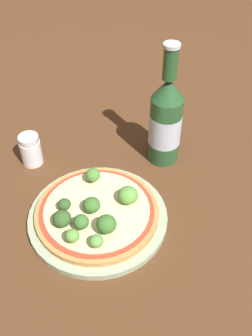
% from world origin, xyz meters
% --- Properties ---
extents(ground_plane, '(3.00, 3.00, 0.00)m').
position_xyz_m(ground_plane, '(0.00, 0.00, 0.00)').
color(ground_plane, '#4C2D19').
extents(plate, '(0.24, 0.24, 0.01)m').
position_xyz_m(plate, '(0.01, -0.03, 0.01)').
color(plate, '#93A384').
rests_on(plate, ground_plane).
extents(pizza, '(0.21, 0.21, 0.01)m').
position_xyz_m(pizza, '(0.01, -0.03, 0.02)').
color(pizza, '#B77F42').
rests_on(pizza, plate).
extents(broccoli_floret_0, '(0.03, 0.03, 0.03)m').
position_xyz_m(broccoli_floret_0, '(0.00, -0.02, 0.04)').
color(broccoli_floret_0, '#89A866').
rests_on(broccoli_floret_0, pizza).
extents(broccoli_floret_1, '(0.03, 0.03, 0.03)m').
position_xyz_m(broccoli_floret_1, '(-0.02, -0.07, 0.05)').
color(broccoli_floret_1, '#89A866').
rests_on(broccoli_floret_1, pizza).
extents(broccoli_floret_2, '(0.02, 0.02, 0.02)m').
position_xyz_m(broccoli_floret_2, '(-0.05, -0.08, 0.04)').
color(broccoli_floret_2, '#89A866').
rests_on(broccoli_floret_2, pizza).
extents(broccoli_floret_3, '(0.03, 0.03, 0.03)m').
position_xyz_m(broccoli_floret_3, '(0.05, 0.02, 0.04)').
color(broccoli_floret_3, '#89A866').
rests_on(broccoli_floret_3, pizza).
extents(broccoli_floret_4, '(0.02, 0.02, 0.02)m').
position_xyz_m(broccoli_floret_4, '(-0.03, 0.01, 0.04)').
color(broccoli_floret_4, '#89A866').
rests_on(broccoli_floret_4, pizza).
extents(broccoli_floret_5, '(0.03, 0.03, 0.03)m').
position_xyz_m(broccoli_floret_5, '(-0.05, -0.01, 0.04)').
color(broccoli_floret_5, '#89A866').
rests_on(broccoli_floret_5, pizza).
extents(broccoli_floret_6, '(0.02, 0.02, 0.03)m').
position_xyz_m(broccoli_floret_6, '(-0.07, -0.04, 0.04)').
color(broccoli_floret_6, '#89A866').
rests_on(broccoli_floret_6, pizza).
extents(broccoli_floret_7, '(0.03, 0.03, 0.03)m').
position_xyz_m(broccoli_floret_7, '(0.06, -0.06, 0.04)').
color(broccoli_floret_7, '#89A866').
rests_on(broccoli_floret_7, pizza).
extents(broccoli_floret_8, '(0.03, 0.03, 0.03)m').
position_xyz_m(broccoli_floret_8, '(-0.04, -0.04, 0.04)').
color(broccoli_floret_8, '#89A866').
rests_on(broccoli_floret_8, pizza).
extents(beer_bottle, '(0.06, 0.06, 0.25)m').
position_xyz_m(beer_bottle, '(0.21, -0.03, 0.09)').
color(beer_bottle, '#234C28').
rests_on(beer_bottle, ground_plane).
extents(pepper_shaker, '(0.04, 0.04, 0.07)m').
position_xyz_m(pepper_shaker, '(0.04, 0.17, 0.03)').
color(pepper_shaker, silver).
rests_on(pepper_shaker, ground_plane).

